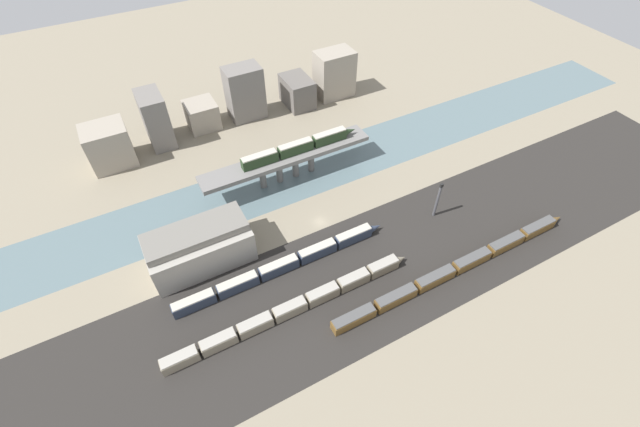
% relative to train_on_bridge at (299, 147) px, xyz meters
% --- Properties ---
extents(ground_plane, '(400.00, 400.00, 0.00)m').
position_rel_train_on_bridge_xyz_m(ground_plane, '(-4.92, -23.90, -11.99)').
color(ground_plane, gray).
extents(railbed_yard, '(280.00, 42.00, 0.01)m').
position_rel_train_on_bridge_xyz_m(railbed_yard, '(-4.92, -47.90, -11.99)').
color(railbed_yard, '#282623').
rests_on(railbed_yard, ground).
extents(river_water, '(320.00, 24.61, 0.01)m').
position_rel_train_on_bridge_xyz_m(river_water, '(-4.92, -0.00, -11.99)').
color(river_water, slate).
rests_on(river_water, ground).
extents(bridge, '(60.40, 8.39, 10.08)m').
position_rel_train_on_bridge_xyz_m(bridge, '(-4.92, -0.00, -3.58)').
color(bridge, slate).
rests_on(bridge, ground).
extents(train_on_bridge, '(42.62, 2.92, 3.92)m').
position_rel_train_on_bridge_xyz_m(train_on_bridge, '(0.00, 0.00, 0.00)').
color(train_on_bridge, '#23381E').
rests_on(train_on_bridge, bridge).
extents(train_yard_near, '(83.28, 3.03, 3.51)m').
position_rel_train_on_bridge_xyz_m(train_yard_near, '(21.08, -59.27, -10.27)').
color(train_yard_near, brown).
rests_on(train_yard_near, ground).
extents(train_yard_mid, '(71.28, 3.11, 3.70)m').
position_rel_train_on_bridge_xyz_m(train_yard_mid, '(-26.16, -49.01, -10.18)').
color(train_yard_mid, gray).
rests_on(train_yard_mid, ground).
extents(train_yard_far, '(65.52, 2.87, 3.89)m').
position_rel_train_on_bridge_xyz_m(train_yard_far, '(-22.98, -35.30, -10.08)').
color(train_yard_far, '#2D384C').
rests_on(train_yard_far, ground).
extents(warehouse_building, '(28.76, 15.14, 13.29)m').
position_rel_train_on_bridge_xyz_m(warehouse_building, '(-42.29, -20.75, -5.67)').
color(warehouse_building, '#9E998E').
rests_on(warehouse_building, ground).
extents(signal_tower, '(1.00, 0.88, 13.63)m').
position_rel_train_on_bridge_xyz_m(signal_tower, '(29.03, -38.55, -5.23)').
color(signal_tower, '#4C4C51').
rests_on(signal_tower, ground).
extents(city_block_far_left, '(14.76, 12.63, 15.33)m').
position_rel_train_on_bridge_xyz_m(city_block_far_left, '(-56.94, 37.30, -4.33)').
color(city_block_far_left, gray).
rests_on(city_block_far_left, ground).
extents(city_block_left, '(8.52, 14.07, 20.47)m').
position_rel_train_on_bridge_xyz_m(city_block_left, '(-38.71, 41.68, -1.76)').
color(city_block_left, slate).
rests_on(city_block_left, ground).
extents(city_block_center, '(11.72, 11.74, 10.46)m').
position_rel_train_on_bridge_xyz_m(city_block_center, '(-21.38, 44.17, -6.76)').
color(city_block_center, gray).
rests_on(city_block_center, ground).
extents(city_block_right, '(14.09, 9.69, 21.38)m').
position_rel_train_on_bridge_xyz_m(city_block_right, '(-3.18, 42.61, -1.30)').
color(city_block_right, slate).
rests_on(city_block_right, ground).
extents(city_block_far_right, '(10.55, 15.05, 11.99)m').
position_rel_train_on_bridge_xyz_m(city_block_far_right, '(18.93, 40.83, -6.00)').
color(city_block_far_right, '#605B56').
rests_on(city_block_far_right, ground).
extents(city_block_tall, '(15.78, 10.58, 19.55)m').
position_rel_train_on_bridge_xyz_m(city_block_tall, '(36.34, 40.33, -2.22)').
color(city_block_tall, gray).
rests_on(city_block_tall, ground).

